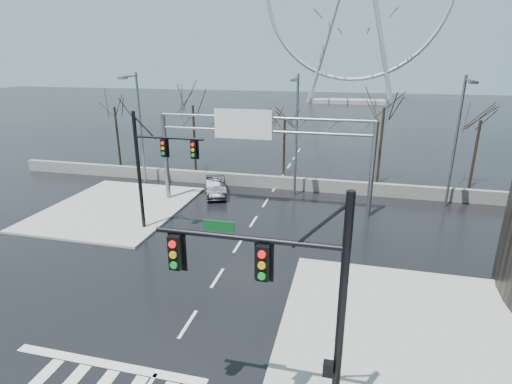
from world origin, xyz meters
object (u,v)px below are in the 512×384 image
(sign_gantry, at_px, (258,142))
(car, at_px, (216,186))
(signal_mast_near, at_px, (293,294))
(signal_mast_far, at_px, (153,161))

(sign_gantry, xyz_separation_m, car, (-4.19, 2.04, -4.42))
(signal_mast_near, bearing_deg, sign_gantry, 106.19)
(signal_mast_near, relative_size, signal_mast_far, 1.00)
(sign_gantry, height_order, car, sign_gantry)
(signal_mast_near, xyz_separation_m, sign_gantry, (-5.52, 19.00, 0.31))
(signal_mast_near, bearing_deg, car, 114.77)
(signal_mast_near, relative_size, sign_gantry, 0.49)
(signal_mast_far, relative_size, car, 1.73)
(signal_mast_far, relative_size, sign_gantry, 0.49)
(signal_mast_near, distance_m, signal_mast_far, 17.03)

